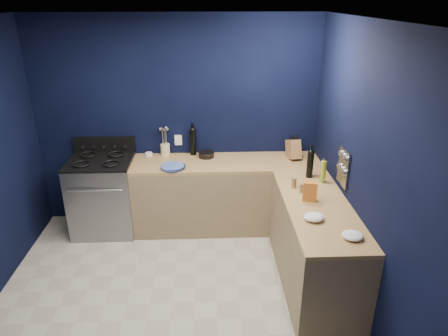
{
  "coord_description": "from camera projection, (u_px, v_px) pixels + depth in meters",
  "views": [
    {
      "loc": [
        0.38,
        -3.12,
        2.77
      ],
      "look_at": [
        0.55,
        1.0,
        1.0
      ],
      "focal_mm": 32.32,
      "sensor_mm": 36.0,
      "label": 1
    }
  ],
  "objects": [
    {
      "name": "gas_range",
      "position": [
        104.0,
        196.0,
        5.03
      ],
      "size": [
        0.76,
        0.66,
        0.92
      ],
      "primitive_type": "cube",
      "color": "gray",
      "rests_on": "floor"
    },
    {
      "name": "knife_block",
      "position": [
        293.0,
        149.0,
        4.98
      ],
      "size": [
        0.17,
        0.29,
        0.29
      ],
      "primitive_type": "cube",
      "rotation": [
        -0.31,
        0.0,
        0.16
      ],
      "color": "brown",
      "rests_on": "top_back"
    },
    {
      "name": "ceiling",
      "position": [
        154.0,
        19.0,
        2.91
      ],
      "size": [
        3.5,
        3.5,
        0.02
      ],
      "primitive_type": "cube",
      "color": "silver",
      "rests_on": "ground"
    },
    {
      "name": "utensil_crock",
      "position": [
        165.0,
        150.0,
        5.1
      ],
      "size": [
        0.15,
        0.15,
        0.14
      ],
      "primitive_type": "cylinder",
      "rotation": [
        0.0,
        0.0,
        0.4
      ],
      "color": "beige",
      "rests_on": "top_back"
    },
    {
      "name": "spice_panel",
      "position": [
        344.0,
        167.0,
        4.04
      ],
      "size": [
        0.02,
        0.28,
        0.38
      ],
      "primitive_type": "cube",
      "color": "gray",
      "rests_on": "wall_right"
    },
    {
      "name": "wine_bottle_back",
      "position": [
        193.0,
        142.0,
        5.08
      ],
      "size": [
        0.1,
        0.1,
        0.33
      ],
      "primitive_type": "cylinder",
      "rotation": [
        0.0,
        0.0,
        -0.26
      ],
      "color": "black",
      "rests_on": "top_back"
    },
    {
      "name": "oven_door",
      "position": [
        98.0,
        209.0,
        4.74
      ],
      "size": [
        0.59,
        0.02,
        0.42
      ],
      "primitive_type": "cube",
      "color": "black",
      "rests_on": "gas_range"
    },
    {
      "name": "wine_bottle_right",
      "position": [
        310.0,
        165.0,
        4.45
      ],
      "size": [
        0.09,
        0.09,
        0.3
      ],
      "primitive_type": "cylinder",
      "rotation": [
        0.0,
        0.0,
        0.34
      ],
      "color": "black",
      "rests_on": "top_right"
    },
    {
      "name": "cab_back",
      "position": [
        227.0,
        196.0,
        5.11
      ],
      "size": [
        2.3,
        0.63,
        0.86
      ],
      "primitive_type": "cube",
      "color": "#897350",
      "rests_on": "floor"
    },
    {
      "name": "plate_stack",
      "position": [
        173.0,
        167.0,
        4.72
      ],
      "size": [
        0.37,
        0.37,
        0.03
      ],
      "primitive_type": "cylinder",
      "rotation": [
        0.0,
        0.0,
        0.43
      ],
      "color": "#406A98",
      "rests_on": "top_back"
    },
    {
      "name": "spice_jar_far",
      "position": [
        302.0,
        188.0,
        4.14
      ],
      "size": [
        0.05,
        0.05,
        0.09
      ],
      "primitive_type": "cylinder",
      "rotation": [
        0.0,
        0.0,
        0.1
      ],
      "color": "olive",
      "rests_on": "top_right"
    },
    {
      "name": "top_back",
      "position": [
        227.0,
        163.0,
        4.93
      ],
      "size": [
        2.3,
        0.63,
        0.04
      ],
      "primitive_type": "cube",
      "color": "brown",
      "rests_on": "cab_back"
    },
    {
      "name": "wall_outlet",
      "position": [
        178.0,
        140.0,
        5.11
      ],
      "size": [
        0.09,
        0.02,
        0.13
      ],
      "primitive_type": "cube",
      "color": "white",
      "rests_on": "wall_back"
    },
    {
      "name": "ramekin",
      "position": [
        149.0,
        154.0,
        5.1
      ],
      "size": [
        0.11,
        0.11,
        0.04
      ],
      "primitive_type": "cylinder",
      "rotation": [
        0.0,
        0.0,
        -0.18
      ],
      "color": "white",
      "rests_on": "top_back"
    },
    {
      "name": "cab_right",
      "position": [
        314.0,
        246.0,
        4.09
      ],
      "size": [
        0.63,
        1.67,
        0.86
      ],
      "primitive_type": "cube",
      "color": "#897350",
      "rests_on": "floor"
    },
    {
      "name": "wall_right",
      "position": [
        368.0,
        179.0,
        3.49
      ],
      "size": [
        0.02,
        3.5,
        2.6
      ],
      "primitive_type": "cube",
      "color": "black",
      "rests_on": "ground"
    },
    {
      "name": "floor",
      "position": [
        172.0,
        304.0,
        3.94
      ],
      "size": [
        3.5,
        3.5,
        0.02
      ],
      "primitive_type": "cube",
      "color": "#AFAB9A",
      "rests_on": "ground"
    },
    {
      "name": "crouton_bag",
      "position": [
        310.0,
        192.0,
        3.95
      ],
      "size": [
        0.15,
        0.09,
        0.2
      ],
      "primitive_type": "cube",
      "rotation": [
        0.0,
        0.0,
        -0.23
      ],
      "color": "#AD3014",
      "rests_on": "top_right"
    },
    {
      "name": "backguard",
      "position": [
        104.0,
        145.0,
        5.07
      ],
      "size": [
        0.76,
        0.06,
        0.2
      ],
      "primitive_type": "cube",
      "color": "black",
      "rests_on": "gas_range"
    },
    {
      "name": "oil_bottle",
      "position": [
        323.0,
        172.0,
        4.33
      ],
      "size": [
        0.07,
        0.07,
        0.25
      ],
      "primitive_type": "cylinder",
      "rotation": [
        0.0,
        0.0,
        0.19
      ],
      "color": "olive",
      "rests_on": "top_right"
    },
    {
      "name": "cooktop",
      "position": [
        100.0,
        161.0,
        4.84
      ],
      "size": [
        0.76,
        0.66,
        0.03
      ],
      "primitive_type": "cube",
      "color": "black",
      "rests_on": "gas_range"
    },
    {
      "name": "spice_jar_near",
      "position": [
        294.0,
        183.0,
        4.24
      ],
      "size": [
        0.06,
        0.06,
        0.11
      ],
      "primitive_type": "cylinder",
      "rotation": [
        0.0,
        0.0,
        0.15
      ],
      "color": "olive",
      "rests_on": "top_right"
    },
    {
      "name": "towel_front",
      "position": [
        314.0,
        217.0,
        3.62
      ],
      "size": [
        0.19,
        0.16,
        0.06
      ],
      "primitive_type": "ellipsoid",
      "rotation": [
        0.0,
        0.0,
        -0.03
      ],
      "color": "white",
      "rests_on": "top_right"
    },
    {
      "name": "top_right",
      "position": [
        318.0,
        207.0,
        3.91
      ],
      "size": [
        0.63,
        1.67,
        0.04
      ],
      "primitive_type": "cube",
      "color": "brown",
      "rests_on": "cab_right"
    },
    {
      "name": "wall_back",
      "position": [
        178.0,
        123.0,
        5.04
      ],
      "size": [
        3.5,
        0.02,
        2.6
      ],
      "primitive_type": "cube",
      "color": "black",
      "rests_on": "ground"
    },
    {
      "name": "lemon_basket",
      "position": [
        206.0,
        155.0,
        5.04
      ],
      "size": [
        0.25,
        0.25,
        0.07
      ],
      "primitive_type": "cylinder",
      "rotation": [
        0.0,
        0.0,
        -0.39
      ],
      "color": "black",
      "rests_on": "top_back"
    },
    {
      "name": "towel_end",
      "position": [
        352.0,
        236.0,
        3.36
      ],
      "size": [
        0.23,
        0.22,
        0.05
      ],
      "primitive_type": "ellipsoid",
      "rotation": [
        0.0,
        0.0,
        0.4
      ],
      "color": "white",
      "rests_on": "top_right"
    }
  ]
}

